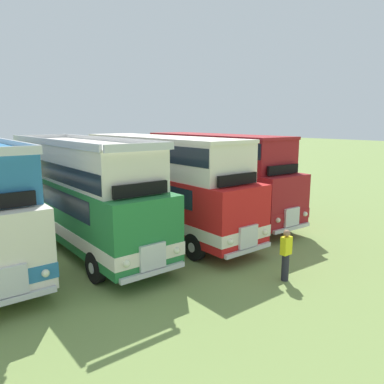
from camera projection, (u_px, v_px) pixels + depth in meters
name	position (u px, v px, depth m)	size (l,w,h in m)	color
ground_plane	(38.00, 255.00, 14.52)	(200.00, 200.00, 0.00)	#7A934C
bus_fourth_in_row	(80.00, 190.00, 15.26)	(2.64, 10.83, 4.52)	#237538
bus_fifth_in_row	(161.00, 180.00, 17.28)	(2.64, 11.06, 4.49)	red
bus_sixth_in_row	(215.00, 172.00, 19.88)	(2.94, 10.39, 4.49)	maroon
marshal_person	(286.00, 255.00, 12.03)	(0.36, 0.24, 1.73)	#23232D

